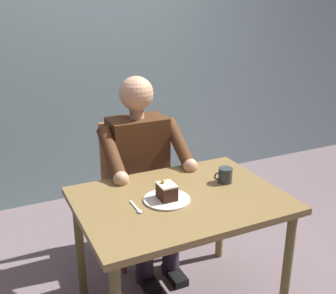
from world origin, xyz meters
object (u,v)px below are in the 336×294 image
(cake_slice, at_px, (166,191))
(dessert_spoon, at_px, (137,209))
(chair, at_px, (134,181))
(dining_table, at_px, (180,211))
(seated_person, at_px, (143,171))
(coffee_cup, at_px, (225,175))

(cake_slice, xyz_separation_m, dessert_spoon, (0.17, 0.03, -0.05))
(chair, xyz_separation_m, dessert_spoon, (0.25, 0.72, 0.20))
(chair, relative_size, cake_slice, 8.88)
(dessert_spoon, bearing_deg, dining_table, -174.73)
(dining_table, relative_size, seated_person, 0.86)
(cake_slice, height_order, dessert_spoon, cake_slice)
(coffee_cup, distance_m, dessert_spoon, 0.57)
(cake_slice, bearing_deg, dessert_spoon, 8.90)
(coffee_cup, bearing_deg, cake_slice, 8.02)
(chair, height_order, cake_slice, chair)
(seated_person, relative_size, coffee_cup, 10.87)
(dining_table, distance_m, cake_slice, 0.15)
(dessert_spoon, bearing_deg, coffee_cup, -171.71)
(dining_table, distance_m, seated_person, 0.52)
(seated_person, xyz_separation_m, coffee_cup, (-0.31, 0.46, 0.10))
(seated_person, distance_m, coffee_cup, 0.56)
(seated_person, height_order, dessert_spoon, seated_person)
(dining_table, xyz_separation_m, dessert_spoon, (0.25, 0.02, 0.09))
(coffee_cup, bearing_deg, dessert_spoon, 8.29)
(seated_person, distance_m, dessert_spoon, 0.60)
(dining_table, relative_size, chair, 1.17)
(cake_slice, bearing_deg, coffee_cup, -171.98)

